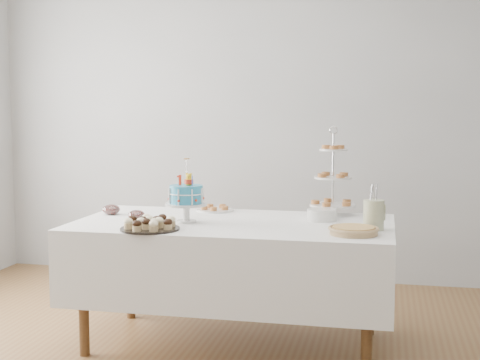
% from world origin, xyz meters
% --- Properties ---
extents(walls, '(5.04, 4.04, 2.70)m').
position_xyz_m(walls, '(0.00, 0.00, 1.35)').
color(walls, gray).
rests_on(walls, floor).
extents(table, '(1.92, 1.02, 0.77)m').
position_xyz_m(table, '(0.00, 0.30, 0.54)').
color(table, white).
rests_on(table, floor).
extents(birthday_cake, '(0.25, 0.25, 0.39)m').
position_xyz_m(birthday_cake, '(-0.27, 0.21, 0.88)').
color(birthday_cake, silver).
rests_on(birthday_cake, table).
extents(cupcake_tray, '(0.34, 0.34, 0.08)m').
position_xyz_m(cupcake_tray, '(-0.40, -0.07, 0.81)').
color(cupcake_tray, black).
rests_on(cupcake_tray, table).
extents(pie, '(0.28, 0.28, 0.04)m').
position_xyz_m(pie, '(0.74, 0.04, 0.79)').
color(pie, tan).
rests_on(pie, table).
extents(tiered_stand, '(0.30, 0.30, 0.58)m').
position_xyz_m(tiered_stand, '(0.57, 0.70, 1.01)').
color(tiered_stand, silver).
rests_on(tiered_stand, table).
extents(plate_stack, '(0.18, 0.18, 0.07)m').
position_xyz_m(plate_stack, '(0.52, 0.46, 0.81)').
color(plate_stack, silver).
rests_on(plate_stack, table).
extents(pastry_plate, '(0.25, 0.25, 0.04)m').
position_xyz_m(pastry_plate, '(-0.22, 0.70, 0.79)').
color(pastry_plate, silver).
rests_on(pastry_plate, table).
extents(jam_bowl_a, '(0.10, 0.10, 0.06)m').
position_xyz_m(jam_bowl_a, '(-0.60, 0.24, 0.80)').
color(jam_bowl_a, silver).
rests_on(jam_bowl_a, table).
extents(jam_bowl_b, '(0.11, 0.11, 0.07)m').
position_xyz_m(jam_bowl_b, '(-0.84, 0.41, 0.80)').
color(jam_bowl_b, silver).
rests_on(jam_bowl_b, table).
extents(utensil_pitcher, '(0.12, 0.12, 0.26)m').
position_xyz_m(utensil_pitcher, '(0.84, 0.21, 0.86)').
color(utensil_pitcher, beige).
rests_on(utensil_pitcher, table).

